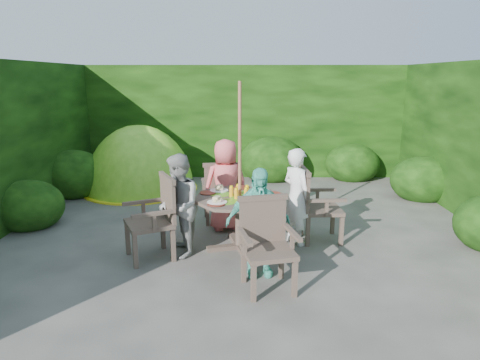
{
  "coord_description": "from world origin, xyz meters",
  "views": [
    {
      "loc": [
        -0.05,
        -6.06,
        2.25
      ],
      "look_at": [
        -0.09,
        -0.28,
        0.85
      ],
      "focal_mm": 32.0,
      "sensor_mm": 36.0,
      "label": 1
    }
  ],
  "objects_px": {
    "garden_chair_back": "(221,191)",
    "garden_chair_front": "(266,242)",
    "garden_chair_right": "(315,204)",
    "child_left": "(179,206)",
    "child_back": "(226,185)",
    "patio_table": "(240,205)",
    "garden_chair_left": "(156,217)",
    "dome_tent": "(141,190)",
    "parasol_pole": "(240,168)",
    "child_front": "(258,222)",
    "child_right": "(297,197)"
  },
  "relations": [
    {
      "from": "patio_table",
      "to": "child_front",
      "type": "relative_size",
      "value": 1.2
    },
    {
      "from": "garden_chair_back",
      "to": "garden_chair_front",
      "type": "relative_size",
      "value": 1.0
    },
    {
      "from": "child_left",
      "to": "child_back",
      "type": "distance_m",
      "value": 1.13
    },
    {
      "from": "patio_table",
      "to": "garden_chair_left",
      "type": "xyz_separation_m",
      "value": [
        -1.06,
        -0.28,
        -0.07
      ]
    },
    {
      "from": "child_back",
      "to": "garden_chair_back",
      "type": "bearing_deg",
      "value": -89.26
    },
    {
      "from": "garden_chair_left",
      "to": "child_left",
      "type": "relative_size",
      "value": 0.76
    },
    {
      "from": "garden_chair_back",
      "to": "garden_chair_front",
      "type": "distance_m",
      "value": 2.19
    },
    {
      "from": "patio_table",
      "to": "dome_tent",
      "type": "distance_m",
      "value": 3.74
    },
    {
      "from": "garden_chair_front",
      "to": "dome_tent",
      "type": "bearing_deg",
      "value": 106.65
    },
    {
      "from": "patio_table",
      "to": "garden_chair_front",
      "type": "relative_size",
      "value": 1.6
    },
    {
      "from": "parasol_pole",
      "to": "garden_chair_front",
      "type": "height_order",
      "value": "parasol_pole"
    },
    {
      "from": "child_left",
      "to": "garden_chair_left",
      "type": "bearing_deg",
      "value": -95.31
    },
    {
      "from": "patio_table",
      "to": "child_back",
      "type": "bearing_deg",
      "value": 105.82
    },
    {
      "from": "dome_tent",
      "to": "child_left",
      "type": "bearing_deg",
      "value": -67.13
    },
    {
      "from": "child_back",
      "to": "patio_table",
      "type": "bearing_deg",
      "value": 88.9
    },
    {
      "from": "garden_chair_left",
      "to": "child_right",
      "type": "xyz_separation_m",
      "value": [
        1.83,
        0.49,
        0.13
      ]
    },
    {
      "from": "child_front",
      "to": "dome_tent",
      "type": "height_order",
      "value": "dome_tent"
    },
    {
      "from": "child_front",
      "to": "garden_chair_front",
      "type": "bearing_deg",
      "value": -85.61
    },
    {
      "from": "garden_chair_right",
      "to": "child_front",
      "type": "xyz_separation_m",
      "value": [
        -0.83,
        -1.08,
        0.11
      ]
    },
    {
      "from": "dome_tent",
      "to": "garden_chair_left",
      "type": "bearing_deg",
      "value": -71.88
    },
    {
      "from": "garden_chair_right",
      "to": "dome_tent",
      "type": "relative_size",
      "value": 0.38
    },
    {
      "from": "garden_chair_front",
      "to": "child_right",
      "type": "xyz_separation_m",
      "value": [
        0.47,
        1.27,
        0.15
      ]
    },
    {
      "from": "garden_chair_front",
      "to": "dome_tent",
      "type": "height_order",
      "value": "dome_tent"
    },
    {
      "from": "garden_chair_left",
      "to": "child_back",
      "type": "distance_m",
      "value": 1.35
    },
    {
      "from": "parasol_pole",
      "to": "child_left",
      "type": "xyz_separation_m",
      "value": [
        -0.77,
        -0.21,
        -0.44
      ]
    },
    {
      "from": "child_right",
      "to": "garden_chair_front",
      "type": "bearing_deg",
      "value": 125.18
    },
    {
      "from": "patio_table",
      "to": "garden_chair_front",
      "type": "distance_m",
      "value": 1.1
    },
    {
      "from": "garden_chair_left",
      "to": "child_back",
      "type": "relative_size",
      "value": 0.74
    },
    {
      "from": "garden_chair_left",
      "to": "child_right",
      "type": "relative_size",
      "value": 0.76
    },
    {
      "from": "child_left",
      "to": "child_front",
      "type": "xyz_separation_m",
      "value": [
        0.98,
        -0.56,
        -0.02
      ]
    },
    {
      "from": "garden_chair_right",
      "to": "garden_chair_front",
      "type": "xyz_separation_m",
      "value": [
        -0.75,
        -1.37,
        -0.02
      ]
    },
    {
      "from": "child_front",
      "to": "dome_tent",
      "type": "distance_m",
      "value": 4.5
    },
    {
      "from": "child_right",
      "to": "child_left",
      "type": "distance_m",
      "value": 1.6
    },
    {
      "from": "garden_chair_front",
      "to": "dome_tent",
      "type": "xyz_separation_m",
      "value": [
        -2.35,
        4.12,
        -0.51
      ]
    },
    {
      "from": "parasol_pole",
      "to": "child_left",
      "type": "relative_size",
      "value": 1.66
    },
    {
      "from": "garden_chair_back",
      "to": "garden_chair_right",
      "type": "bearing_deg",
      "value": 143.25
    },
    {
      "from": "parasol_pole",
      "to": "garden_chair_back",
      "type": "xyz_separation_m",
      "value": [
        -0.3,
        1.05,
        -0.59
      ]
    },
    {
      "from": "garden_chair_left",
      "to": "garden_chair_front",
      "type": "xyz_separation_m",
      "value": [
        1.35,
        -0.78,
        -0.03
      ]
    },
    {
      "from": "garden_chair_front",
      "to": "patio_table",
      "type": "bearing_deg",
      "value": 92.36
    },
    {
      "from": "garden_chair_right",
      "to": "child_back",
      "type": "relative_size",
      "value": 0.73
    },
    {
      "from": "child_left",
      "to": "child_front",
      "type": "bearing_deg",
      "value": 42.79
    },
    {
      "from": "child_left",
      "to": "garden_chair_right",
      "type": "bearing_deg",
      "value": 88.36
    },
    {
      "from": "garden_chair_right",
      "to": "garden_chair_left",
      "type": "relative_size",
      "value": 0.99
    },
    {
      "from": "child_back",
      "to": "child_right",
      "type": "bearing_deg",
      "value": 133.6
    },
    {
      "from": "child_left",
      "to": "garden_chair_front",
      "type": "bearing_deg",
      "value": 34.06
    },
    {
      "from": "child_back",
      "to": "child_front",
      "type": "bearing_deg",
      "value": 88.6
    },
    {
      "from": "garden_chair_right",
      "to": "garden_chair_left",
      "type": "bearing_deg",
      "value": 102.4
    },
    {
      "from": "garden_chair_right",
      "to": "child_left",
      "type": "height_order",
      "value": "child_left"
    },
    {
      "from": "patio_table",
      "to": "garden_chair_back",
      "type": "height_order",
      "value": "garden_chair_back"
    },
    {
      "from": "child_left",
      "to": "child_back",
      "type": "xyz_separation_m",
      "value": [
        0.56,
        0.98,
        0.02
      ]
    }
  ]
}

